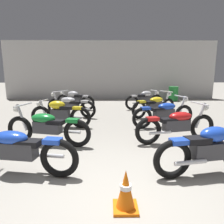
# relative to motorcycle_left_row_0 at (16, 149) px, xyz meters

# --- Properties ---
(ground_plane) EXTENTS (60.00, 60.00, 0.00)m
(ground_plane) POSITION_rel_motorcycle_left_row_0_xyz_m (1.67, -0.77, -0.45)
(ground_plane) COLOR gray
(back_wall) EXTENTS (13.22, 0.24, 3.60)m
(back_wall) POSITION_rel_motorcycle_left_row_0_xyz_m (1.67, 9.98, 1.35)
(back_wall) COLOR #BCBAB7
(back_wall) RESTS_ON ground
(motorcycle_left_row_0) EXTENTS (2.16, 0.68, 0.97)m
(motorcycle_left_row_0) POSITION_rel_motorcycle_left_row_0_xyz_m (0.00, 0.00, 0.00)
(motorcycle_left_row_0) COLOR black
(motorcycle_left_row_0) RESTS_ON ground
(motorcycle_left_row_1) EXTENTS (2.14, 0.77, 0.97)m
(motorcycle_left_row_1) POSITION_rel_motorcycle_left_row_0_xyz_m (0.09, 1.46, 0.00)
(motorcycle_left_row_1) COLOR black
(motorcycle_left_row_1) RESTS_ON ground
(motorcycle_left_row_2) EXTENTS (1.96, 0.52, 0.88)m
(motorcycle_left_row_2) POSITION_rel_motorcycle_left_row_0_xyz_m (0.04, 3.05, 0.01)
(motorcycle_left_row_2) COLOR black
(motorcycle_left_row_2) RESTS_ON ground
(motorcycle_left_row_3) EXTENTS (2.05, 1.02, 0.97)m
(motorcycle_left_row_3) POSITION_rel_motorcycle_left_row_0_xyz_m (0.08, 4.62, 0.00)
(motorcycle_left_row_3) COLOR black
(motorcycle_left_row_3) RESTS_ON ground
(motorcycle_left_row_4) EXTENTS (1.89, 0.80, 0.88)m
(motorcycle_left_row_4) POSITION_rel_motorcycle_left_row_0_xyz_m (0.00, 6.21, 0.01)
(motorcycle_left_row_4) COLOR black
(motorcycle_left_row_4) RESTS_ON ground
(motorcycle_right_row_0) EXTENTS (1.95, 0.63, 0.88)m
(motorcycle_right_row_0) POSITION_rel_motorcycle_left_row_0_xyz_m (3.26, -0.07, 0.01)
(motorcycle_right_row_0) COLOR black
(motorcycle_right_row_0) RESTS_ON ground
(motorcycle_right_row_1) EXTENTS (2.14, 0.81, 0.97)m
(motorcycle_right_row_1) POSITION_rel_motorcycle_left_row_0_xyz_m (3.26, 1.60, 0.00)
(motorcycle_right_row_1) COLOR black
(motorcycle_right_row_1) RESTS_ON ground
(motorcycle_right_row_2) EXTENTS (2.11, 0.89, 0.97)m
(motorcycle_right_row_2) POSITION_rel_motorcycle_left_row_0_xyz_m (3.34, 3.07, 0.00)
(motorcycle_right_row_2) COLOR black
(motorcycle_right_row_2) RESTS_ON ground
(motorcycle_right_row_3) EXTENTS (1.93, 1.21, 0.97)m
(motorcycle_right_row_3) POSITION_rel_motorcycle_left_row_0_xyz_m (3.36, 4.60, 0.00)
(motorcycle_right_row_3) COLOR black
(motorcycle_right_row_3) RESTS_ON ground
(motorcycle_right_row_4) EXTENTS (1.88, 0.81, 0.88)m
(motorcycle_right_row_4) POSITION_rel_motorcycle_left_row_0_xyz_m (3.25, 6.25, 0.01)
(motorcycle_right_row_4) COLOR black
(motorcycle_right_row_4) RESTS_ON ground
(oil_drum) EXTENTS (0.59, 0.59, 0.85)m
(oil_drum) POSITION_rel_motorcycle_left_row_0_xyz_m (5.42, 8.89, -0.03)
(oil_drum) COLOR #1E722D
(oil_drum) RESTS_ON ground
(traffic_cone) EXTENTS (0.32, 0.32, 0.54)m
(traffic_cone) POSITION_rel_motorcycle_left_row_0_xyz_m (1.78, -0.97, -0.19)
(traffic_cone) COLOR orange
(traffic_cone) RESTS_ON ground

